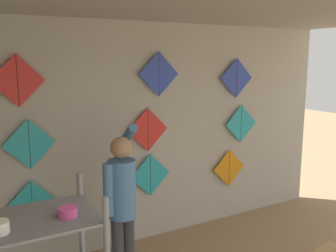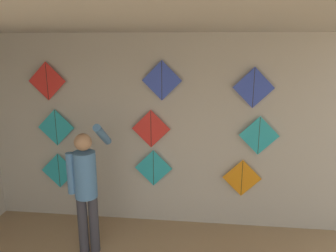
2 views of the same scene
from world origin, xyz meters
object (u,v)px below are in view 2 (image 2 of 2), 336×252
at_px(kite_4, 151,129).
at_px(kite_6, 47,81).
at_px(kite_0, 59,171).
at_px(kite_1, 153,168).
at_px(kite_5, 259,136).
at_px(shopkeeper, 86,183).
at_px(kite_3, 56,128).
at_px(kite_2, 242,178).
at_px(kite_7, 162,81).
at_px(kite_8, 254,88).

xyz_separation_m(kite_4, kite_6, (-1.49, 0.00, 0.66)).
xyz_separation_m(kite_0, kite_1, (1.46, 0.00, 0.11)).
bearing_deg(kite_1, kite_6, 180.00).
distance_m(kite_0, kite_5, 3.01).
distance_m(shopkeeper, kite_3, 1.18).
relative_size(kite_2, kite_5, 1.00).
height_order(kite_3, kite_7, kite_7).
bearing_deg(kite_8, shopkeeper, -158.95).
xyz_separation_m(kite_3, kite_8, (2.81, 0.00, 0.63)).
bearing_deg(kite_0, kite_5, 0.00).
relative_size(kite_0, kite_8, 1.00).
bearing_deg(shopkeeper, kite_0, 115.48).
bearing_deg(kite_8, kite_5, 0.00).
distance_m(kite_3, kite_6, 0.69).
xyz_separation_m(kite_2, kite_7, (-1.15, 0.00, 1.38)).
distance_m(kite_3, kite_4, 1.42).
xyz_separation_m(kite_0, kite_7, (1.59, 0.00, 1.39)).
xyz_separation_m(shopkeeper, kite_1, (0.73, 0.80, -0.09)).
height_order(kite_5, kite_7, kite_7).
height_order(kite_0, kite_3, kite_3).
bearing_deg(kite_3, kite_1, 0.00).
bearing_deg(kite_6, kite_3, 0.00).
bearing_deg(kite_3, kite_6, 180.00).
distance_m(kite_0, kite_7, 2.11).
relative_size(kite_7, kite_8, 1.00).
bearing_deg(kite_4, kite_7, 0.00).
distance_m(kite_0, kite_1, 1.46).
distance_m(kite_1, kite_2, 1.29).
height_order(shopkeeper, kite_0, shopkeeper).
xyz_separation_m(shopkeeper, kite_2, (2.01, 0.80, -0.18)).
bearing_deg(kite_4, kite_5, 0.00).
bearing_deg(shopkeeper, kite_3, 114.92).
distance_m(kite_2, kite_3, 2.81).
relative_size(kite_0, kite_1, 1.00).
distance_m(kite_1, kite_4, 0.60).
height_order(kite_2, kite_4, kite_4).
relative_size(shopkeeper, kite_6, 3.10).
height_order(kite_0, kite_4, kite_4).
bearing_deg(kite_8, kite_0, 180.00).
height_order(kite_0, kite_1, kite_1).
distance_m(kite_4, kite_8, 1.52).
distance_m(kite_4, kite_7, 0.71).
xyz_separation_m(kite_0, kite_4, (1.43, 0.00, 0.70)).
bearing_deg(kite_7, kite_0, 180.00).
relative_size(kite_2, kite_6, 1.00).
xyz_separation_m(kite_0, kite_2, (2.74, 0.00, 0.01)).
relative_size(kite_2, kite_8, 1.00).
relative_size(kite_4, kite_8, 1.00).
relative_size(kite_0, kite_7, 1.00).
xyz_separation_m(shopkeeper, kite_4, (0.70, 0.80, 0.51)).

